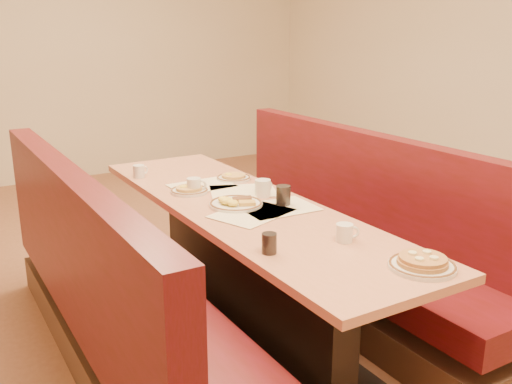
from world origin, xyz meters
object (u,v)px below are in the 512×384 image
coffee_mug_b (194,185)px  soda_tumbler_near (269,243)px  diner_table (244,270)px  booth_right (348,246)px  coffee_mug_a (345,232)px  eggs_plate (235,203)px  booth_left (114,304)px  soda_tumbler_mid (283,196)px  coffee_mug_d (139,171)px  coffee_mug_c (263,188)px  pancake_plate (422,264)px

coffee_mug_b → soda_tumbler_near: 0.99m
diner_table → booth_right: booth_right is taller
booth_right → coffee_mug_a: 1.03m
booth_right → eggs_plate: bearing=-179.5°
eggs_plate → soda_tumbler_near: 0.67m
coffee_mug_a → coffee_mug_b: 1.07m
coffee_mug_b → soda_tumbler_near: bearing=-79.5°
soda_tumbler_near → coffee_mug_a: bearing=-8.9°
coffee_mug_a → booth_left: bearing=162.8°
coffee_mug_b → soda_tumbler_mid: bearing=-39.4°
coffee_mug_d → soda_tumbler_near: bearing=-100.0°
coffee_mug_c → soda_tumbler_mid: 0.20m
booth_right → pancake_plate: size_ratio=9.51×
pancake_plate → coffee_mug_a: 0.39m
soda_tumbler_mid → booth_left: bearing=172.4°
booth_right → coffee_mug_a: booth_right is taller
pancake_plate → soda_tumbler_mid: bearing=90.5°
booth_right → coffee_mug_b: size_ratio=22.44×
eggs_plate → coffee_mug_b: 0.35m
coffee_mug_b → eggs_plate: bearing=-60.5°
diner_table → pancake_plate: bearing=-80.5°
diner_table → booth_right: 0.73m
coffee_mug_b → booth_left: bearing=-133.5°
booth_left → eggs_plate: bearing=-0.6°
pancake_plate → coffee_mug_d: coffee_mug_d is taller
eggs_plate → coffee_mug_c: size_ratio=2.29×
eggs_plate → soda_tumbler_mid: (0.23, -0.11, 0.04)m
booth_left → coffee_mug_d: (0.46, 0.83, 0.43)m
booth_right → soda_tumbler_near: (-0.98, -0.65, 0.43)m
booth_left → soda_tumbler_near: size_ratio=28.62×
pancake_plate → eggs_plate: 1.10m
coffee_mug_c → coffee_mug_b: bearing=120.1°
booth_left → coffee_mug_a: size_ratio=24.23×
eggs_plate → coffee_mug_d: (-0.22, 0.84, 0.02)m
pancake_plate → coffee_mug_c: size_ratio=2.14×
coffee_mug_a → soda_tumbler_near: size_ratio=1.18×
coffee_mug_b → soda_tumbler_near: (-0.12, -0.98, -0.00)m
booth_left → pancake_plate: size_ratio=9.51×
booth_left → booth_right: same height
diner_table → coffee_mug_b: bearing=110.9°
coffee_mug_c → soda_tumbler_near: (-0.42, -0.73, -0.01)m
booth_right → eggs_plate: size_ratio=8.90×
coffee_mug_a → soda_tumbler_mid: size_ratio=0.96×
diner_table → coffee_mug_a: coffee_mug_a is taller
diner_table → coffee_mug_c: (0.17, 0.08, 0.42)m
coffee_mug_d → soda_tumbler_mid: (0.45, -0.95, 0.01)m
booth_left → pancake_plate: booth_left is taller
soda_tumbler_mid → booth_right: bearing=12.1°
pancake_plate → coffee_mug_d: (-0.46, 1.92, 0.02)m
diner_table → booth_right: bearing=0.0°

